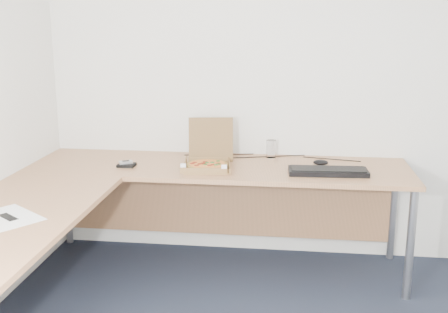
# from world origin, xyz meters

# --- Properties ---
(room_shell) EXTENTS (3.50, 3.50, 2.50)m
(room_shell) POSITION_xyz_m (0.00, 0.00, 1.25)
(room_shell) COLOR white
(room_shell) RESTS_ON ground
(desk) EXTENTS (2.50, 2.20, 0.73)m
(desk) POSITION_xyz_m (-0.82, 0.97, 0.70)
(desk) COLOR #B67C51
(desk) RESTS_ON ground
(pizza_box) EXTENTS (0.30, 0.35, 0.30)m
(pizza_box) POSITION_xyz_m (-0.56, 1.32, 0.77)
(pizza_box) COLOR olive
(pizza_box) RESTS_ON desk
(drinking_glass) EXTENTS (0.07, 0.07, 0.12)m
(drinking_glass) POSITION_xyz_m (-0.17, 1.66, 0.79)
(drinking_glass) COLOR silver
(drinking_glass) RESTS_ON desk
(keyboard) EXTENTS (0.50, 0.20, 0.03)m
(keyboard) POSITION_xyz_m (0.21, 1.27, 0.75)
(keyboard) COLOR black
(keyboard) RESTS_ON desk
(mouse) EXTENTS (0.10, 0.07, 0.04)m
(mouse) POSITION_xyz_m (0.17, 1.49, 0.75)
(mouse) COLOR black
(mouse) RESTS_ON desk
(wallet) EXTENTS (0.11, 0.09, 0.02)m
(wallet) POSITION_xyz_m (-1.10, 1.29, 0.74)
(wallet) COLOR black
(wallet) RESTS_ON desk
(phone) EXTENTS (0.10, 0.08, 0.02)m
(phone) POSITION_xyz_m (-1.10, 1.30, 0.76)
(phone) COLOR #B2B5BA
(phone) RESTS_ON wallet
(paper_sheet) EXTENTS (0.41, 0.39, 0.00)m
(paper_sheet) POSITION_xyz_m (-1.39, 0.28, 0.73)
(paper_sheet) COLOR white
(paper_sheet) RESTS_ON desk
(cable_bundle) EXTENTS (0.59, 0.12, 0.01)m
(cable_bundle) POSITION_xyz_m (-0.19, 1.67, 0.73)
(cable_bundle) COLOR black
(cable_bundle) RESTS_ON desk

